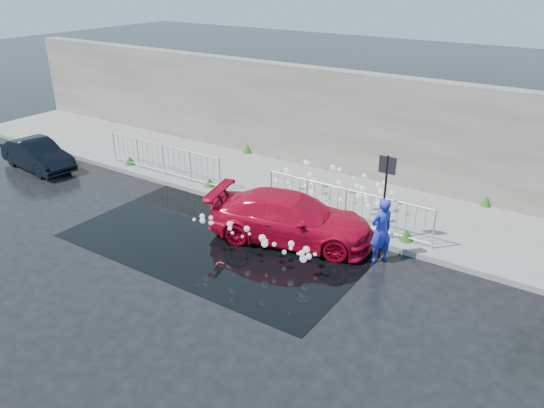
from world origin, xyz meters
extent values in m
plane|color=black|center=(0.00, 0.00, 0.00)|extent=(90.00, 90.00, 0.00)
cube|color=slate|center=(0.00, 5.00, 0.07)|extent=(30.00, 4.00, 0.15)
cube|color=slate|center=(0.00, 3.00, 0.08)|extent=(30.00, 0.25, 0.16)
cube|color=#626053|center=(0.00, 7.20, 1.90)|extent=(30.00, 0.60, 3.50)
cube|color=black|center=(0.50, 1.00, 0.01)|extent=(8.00, 5.00, 0.01)
cylinder|color=black|center=(4.20, 3.10, 1.25)|extent=(0.06, 0.06, 2.50)
cube|color=black|center=(4.20, 3.10, 2.25)|extent=(0.45, 0.04, 0.45)
cylinder|color=silver|center=(-6.50, 3.35, 0.70)|extent=(0.05, 0.05, 1.10)
cylinder|color=silver|center=(-1.50, 3.35, 0.70)|extent=(0.05, 0.05, 1.10)
cylinder|color=silver|center=(-4.00, 3.35, 1.22)|extent=(5.00, 0.04, 0.04)
cylinder|color=silver|center=(-4.00, 3.35, 0.27)|extent=(5.00, 0.04, 0.04)
cylinder|color=silver|center=(0.50, 3.35, 0.70)|extent=(0.05, 0.05, 1.10)
cylinder|color=silver|center=(5.50, 3.35, 0.70)|extent=(0.05, 0.05, 1.10)
cylinder|color=silver|center=(3.00, 3.35, 1.22)|extent=(5.00, 0.04, 0.04)
cylinder|color=silver|center=(3.00, 3.35, 0.27)|extent=(5.00, 0.04, 0.04)
cone|color=#244F15|center=(-5.80, 3.40, 0.30)|extent=(0.40, 0.40, 0.31)
cone|color=#244F15|center=(-2.00, 3.40, 0.28)|extent=(0.36, 0.36, 0.27)
cone|color=#244F15|center=(1.20, 3.40, 0.35)|extent=(0.44, 0.44, 0.40)
cone|color=#244F15|center=(4.80, 3.40, 0.31)|extent=(0.38, 0.38, 0.32)
cone|color=#244F15|center=(-3.00, 6.90, 0.32)|extent=(0.42, 0.42, 0.34)
cone|color=#244F15|center=(6.00, 6.90, 0.31)|extent=(0.34, 0.34, 0.32)
sphere|color=white|center=(3.85, 4.58, 0.88)|extent=(0.13, 0.13, 0.13)
sphere|color=white|center=(2.36, 3.22, 0.38)|extent=(0.15, 0.15, 0.15)
sphere|color=white|center=(3.72, 3.92, 0.76)|extent=(0.17, 0.17, 0.17)
sphere|color=white|center=(3.42, 3.22, 0.30)|extent=(0.12, 0.12, 0.12)
sphere|color=white|center=(1.44, 4.15, 0.76)|extent=(0.10, 0.10, 0.10)
sphere|color=white|center=(0.31, 3.66, 0.47)|extent=(0.16, 0.16, 0.16)
sphere|color=white|center=(1.13, 4.60, 0.85)|extent=(0.18, 0.18, 0.18)
sphere|color=white|center=(3.40, 4.60, 1.02)|extent=(0.13, 0.13, 0.13)
sphere|color=white|center=(1.82, 3.41, 0.39)|extent=(0.14, 0.14, 0.14)
sphere|color=white|center=(3.49, 3.24, 0.51)|extent=(0.12, 0.12, 0.12)
sphere|color=white|center=(3.50, 3.72, 0.70)|extent=(0.13, 0.13, 0.13)
sphere|color=white|center=(3.39, 5.15, 0.90)|extent=(0.13, 0.13, 0.13)
sphere|color=white|center=(0.63, 5.15, 1.03)|extent=(0.12, 0.12, 0.12)
sphere|color=white|center=(0.30, 3.18, 0.39)|extent=(0.13, 0.13, 0.13)
sphere|color=white|center=(3.79, 3.99, 0.68)|extent=(0.17, 0.17, 0.17)
sphere|color=white|center=(2.01, 3.79, 0.53)|extent=(0.18, 0.18, 0.18)
sphere|color=white|center=(1.69, 5.03, 1.07)|extent=(0.18, 0.18, 0.18)
sphere|color=white|center=(0.43, 3.88, 0.69)|extent=(0.09, 0.09, 0.09)
sphere|color=white|center=(1.89, 5.10, 1.01)|extent=(0.15, 0.15, 0.15)
sphere|color=white|center=(2.75, 5.06, 1.02)|extent=(0.15, 0.15, 0.15)
sphere|color=white|center=(1.38, 3.42, 0.59)|extent=(0.15, 0.15, 0.15)
sphere|color=white|center=(2.23, 4.42, 0.88)|extent=(0.14, 0.14, 0.14)
sphere|color=white|center=(0.88, 3.85, 0.61)|extent=(0.09, 0.09, 0.09)
sphere|color=white|center=(3.21, 4.22, 0.77)|extent=(0.15, 0.15, 0.15)
sphere|color=white|center=(3.34, 3.96, 0.74)|extent=(0.10, 0.10, 0.10)
sphere|color=white|center=(3.49, 2.85, 0.13)|extent=(0.13, 0.13, 0.13)
sphere|color=white|center=(3.41, 3.52, 0.54)|extent=(0.07, 0.07, 0.07)
sphere|color=white|center=(0.76, 2.96, 0.29)|extent=(0.10, 0.10, 0.10)
sphere|color=white|center=(0.37, 4.28, 0.78)|extent=(0.12, 0.12, 0.12)
sphere|color=white|center=(2.87, 4.30, 0.97)|extent=(0.15, 0.15, 0.15)
sphere|color=white|center=(2.82, 3.47, 0.40)|extent=(0.17, 0.17, 0.17)
sphere|color=white|center=(0.38, 3.78, 0.76)|extent=(0.12, 0.12, 0.12)
sphere|color=white|center=(2.62, 3.76, 0.67)|extent=(0.12, 0.12, 0.12)
sphere|color=white|center=(3.66, 3.97, 0.85)|extent=(0.07, 0.07, 0.07)
sphere|color=white|center=(0.75, 5.12, 1.00)|extent=(0.14, 0.14, 0.14)
sphere|color=white|center=(2.79, 3.26, 0.50)|extent=(0.08, 0.08, 0.08)
sphere|color=white|center=(3.52, 4.56, 0.86)|extent=(0.18, 0.18, 0.18)
sphere|color=white|center=(0.75, 4.98, 1.06)|extent=(0.15, 0.15, 0.15)
sphere|color=white|center=(3.00, 4.39, 0.90)|extent=(0.18, 0.18, 0.18)
sphere|color=white|center=(3.06, 4.04, 0.82)|extent=(0.17, 0.17, 0.17)
sphere|color=white|center=(0.31, 4.52, 0.84)|extent=(0.18, 0.18, 0.18)
sphere|color=white|center=(1.66, 3.77, 0.67)|extent=(0.17, 0.17, 0.17)
sphere|color=white|center=(1.42, 4.36, 0.83)|extent=(0.11, 0.11, 0.11)
sphere|color=white|center=(1.37, 3.94, 0.74)|extent=(0.15, 0.15, 0.15)
sphere|color=white|center=(3.37, 5.08, 0.96)|extent=(0.07, 0.07, 0.07)
sphere|color=white|center=(3.56, 3.79, 0.53)|extent=(0.16, 0.16, 0.16)
sphere|color=white|center=(3.07, 3.12, 0.23)|extent=(0.18, 0.18, 0.18)
sphere|color=white|center=(2.42, 4.99, 0.91)|extent=(0.06, 0.06, 0.06)
sphere|color=white|center=(0.64, 4.04, 0.66)|extent=(0.10, 0.10, 0.10)
sphere|color=white|center=(2.38, 0.18, 0.92)|extent=(0.18, 0.18, 0.18)
sphere|color=white|center=(1.57, -0.03, 1.04)|extent=(0.11, 0.11, 0.11)
sphere|color=white|center=(3.19, 0.16, 0.91)|extent=(0.09, 0.09, 0.09)
sphere|color=white|center=(1.27, 0.44, 0.63)|extent=(0.08, 0.08, 0.08)
sphere|color=white|center=(2.55, 0.89, 0.26)|extent=(0.12, 0.12, 0.12)
sphere|color=white|center=(1.35, 0.24, 0.99)|extent=(0.15, 0.15, 0.15)
sphere|color=white|center=(0.65, 0.42, 0.75)|extent=(0.06, 0.06, 0.06)
sphere|color=white|center=(3.33, 0.51, 0.50)|extent=(0.18, 0.18, 0.18)
sphere|color=white|center=(1.50, 0.75, 0.68)|extent=(0.16, 0.16, 0.16)
sphere|color=white|center=(2.41, 0.65, 0.55)|extent=(0.11, 0.11, 0.11)
sphere|color=white|center=(0.44, -0.05, 0.98)|extent=(0.09, 0.09, 0.09)
sphere|color=white|center=(3.29, 0.48, 0.65)|extent=(0.14, 0.14, 0.14)
sphere|color=white|center=(1.62, 0.38, 0.65)|extent=(0.07, 0.07, 0.07)
sphere|color=white|center=(1.11, -0.19, 1.12)|extent=(0.11, 0.11, 0.11)
sphere|color=white|center=(3.80, 0.21, 0.92)|extent=(0.08, 0.08, 0.08)
sphere|color=white|center=(3.20, 0.87, 0.54)|extent=(0.18, 0.18, 0.18)
sphere|color=white|center=(3.37, 0.18, 0.81)|extent=(0.06, 0.06, 0.06)
sphere|color=white|center=(1.84, 0.39, 0.79)|extent=(0.07, 0.07, 0.07)
sphere|color=white|center=(0.60, 0.08, 0.94)|extent=(0.14, 0.14, 0.14)
sphere|color=white|center=(2.11, 0.74, 0.52)|extent=(0.09, 0.09, 0.09)
sphere|color=white|center=(2.25, 0.47, 0.59)|extent=(0.18, 0.18, 0.18)
sphere|color=white|center=(0.53, 0.48, 0.84)|extent=(0.11, 0.11, 0.11)
sphere|color=white|center=(0.58, 0.98, 0.37)|extent=(0.13, 0.13, 0.13)
sphere|color=white|center=(3.47, 0.52, 0.61)|extent=(0.14, 0.14, 0.14)
sphere|color=white|center=(2.78, 0.85, 0.58)|extent=(0.16, 0.16, 0.16)
sphere|color=white|center=(0.42, 0.27, 0.94)|extent=(0.14, 0.14, 0.14)
imported|color=#BA0724|center=(2.08, 1.96, 0.65)|extent=(4.78, 2.90, 1.30)
imported|color=black|center=(-8.52, 1.49, 0.55)|extent=(3.40, 1.45, 1.09)
imported|color=#2530BC|center=(4.52, 2.25, 0.86)|extent=(0.67, 0.75, 1.71)
camera|label=1|loc=(8.78, -8.94, 6.85)|focal=35.00mm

